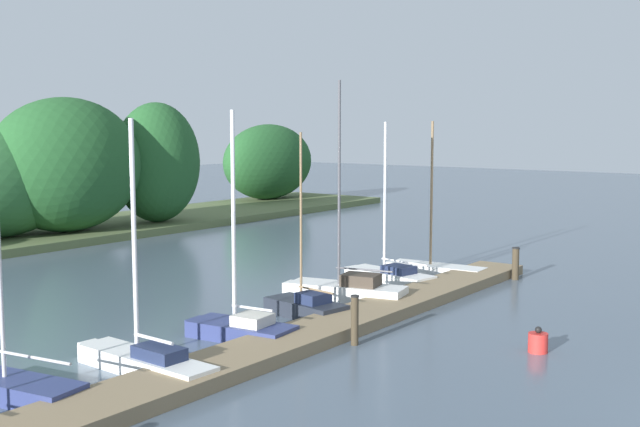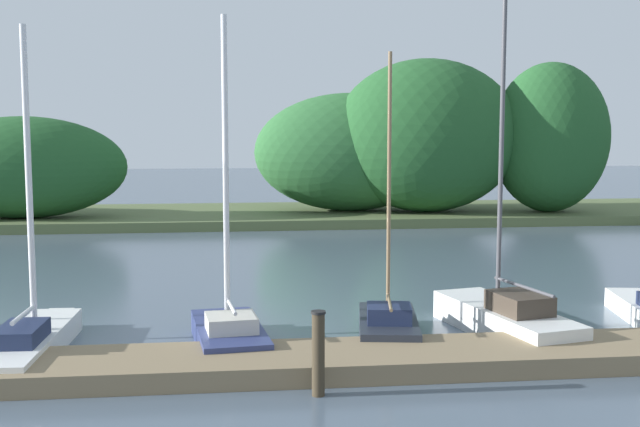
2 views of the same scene
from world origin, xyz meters
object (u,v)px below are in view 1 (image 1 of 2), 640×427
channel_buoy_0 (538,342)px  sailboat_3 (239,325)px  sailboat_1 (8,382)px  mooring_piling_2 (516,263)px  sailboat_2 (142,357)px  sailboat_7 (433,267)px  sailboat_6 (388,274)px  sailboat_4 (304,305)px  sailboat_5 (344,289)px  mooring_piling_1 (355,320)px

channel_buoy_0 → sailboat_3: bearing=117.2°
sailboat_1 → mooring_piling_2: (18.81, -3.56, 0.28)m
sailboat_2 → sailboat_7: (15.15, 0.49, -0.09)m
sailboat_6 → channel_buoy_0: (-5.42, -7.87, -0.07)m
sailboat_4 → sailboat_5: bearing=-76.9°
sailboat_4 → mooring_piling_2: 9.72m
sailboat_5 → channel_buoy_0: sailboat_5 is taller
channel_buoy_0 → mooring_piling_2: bearing=26.1°
sailboat_3 → mooring_piling_1: size_ratio=4.63×
sailboat_4 → sailboat_6: 5.98m
sailboat_5 → mooring_piling_1: sailboat_5 is taller
sailboat_3 → sailboat_7: 11.60m
sailboat_1 → sailboat_3: bearing=-106.4°
sailboat_4 → sailboat_7: bearing=-79.6°
sailboat_7 → mooring_piling_1: size_ratio=4.42×
sailboat_4 → sailboat_6: sailboat_6 is taller
sailboat_3 → mooring_piling_2: 12.68m
mooring_piling_2 → channel_buoy_0: size_ratio=1.81×
sailboat_3 → sailboat_4: 3.11m
sailboat_2 → sailboat_3: (3.56, 0.16, 0.01)m
sailboat_3 → channel_buoy_0: sailboat_3 is taller
sailboat_1 → sailboat_7: 18.05m
sailboat_2 → sailboat_3: 3.56m
mooring_piling_1 → sailboat_3: bearing=115.5°
sailboat_2 → sailboat_3: bearing=-85.0°
mooring_piling_1 → mooring_piling_2: 11.00m
sailboat_7 → channel_buoy_0: (-7.98, -7.37, -0.01)m
sailboat_6 → channel_buoy_0: bearing=155.4°
sailboat_3 → sailboat_5: bearing=-93.3°
sailboat_4 → channel_buoy_0: (0.52, -7.20, -0.07)m
sailboat_2 → sailboat_4: (6.66, 0.31, -0.03)m
sailboat_2 → mooring_piling_1: bearing=-116.5°
sailboat_1 → sailboat_7: (18.04, -0.48, -0.07)m
sailboat_6 → mooring_piling_1: size_ratio=4.39×
sailboat_5 → sailboat_7: size_ratio=1.22×
sailboat_2 → sailboat_6: bearing=-83.1°
sailboat_1 → mooring_piling_1: sailboat_1 is taller
mooring_piling_1 → channel_buoy_0: (2.25, -4.17, -0.41)m
sailboat_1 → sailboat_2: bearing=-117.8°
sailboat_3 → sailboat_4: size_ratio=1.11×
sailboat_1 → sailboat_4: size_ratio=1.29×
sailboat_1 → sailboat_4: (9.55, -0.65, -0.01)m
mooring_piling_2 → sailboat_6: bearing=132.9°
sailboat_2 → channel_buoy_0: size_ratio=8.82×
sailboat_6 → channel_buoy_0: sailboat_6 is taller
sailboat_4 → mooring_piling_2: (9.27, -2.91, 0.29)m
sailboat_1 → sailboat_4: bearing=-103.3°
sailboat_4 → mooring_piling_1: size_ratio=4.16×
sailboat_3 → sailboat_6: sailboat_3 is taller
sailboat_5 → mooring_piling_1: bearing=115.1°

